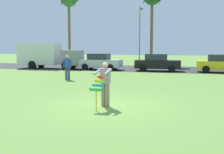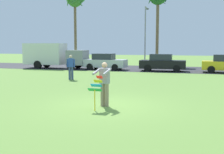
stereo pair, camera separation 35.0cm
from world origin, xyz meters
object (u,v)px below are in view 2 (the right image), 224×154
(kite_held, at_px, (96,87))
(palm_tree_right_near, at_px, (158,0))
(parked_car_silver, at_px, (105,62))
(palm_tree_left_near, at_px, (75,3))
(person_walker_near, at_px, (71,66))
(parked_truck_grey_van, at_px, (52,55))
(streetlight_pole, at_px, (145,32))
(person_kite_flyer, at_px, (104,82))
(parked_car_black, at_px, (162,63))

(kite_held, relative_size, palm_tree_right_near, 0.13)
(parked_car_silver, relative_size, palm_tree_left_near, 0.44)
(kite_held, height_order, person_walker_near, person_walker_near)
(parked_car_silver, relative_size, person_walker_near, 2.46)
(parked_truck_grey_van, bearing_deg, kite_held, -56.56)
(palm_tree_left_near, height_order, streetlight_pole, palm_tree_left_near)
(kite_held, distance_m, person_walker_near, 9.55)
(person_kite_flyer, distance_m, streetlight_pole, 23.47)
(parked_car_silver, xyz_separation_m, parked_car_black, (5.65, -0.00, 0.00))
(palm_tree_left_near, height_order, person_walker_near, palm_tree_left_near)
(person_walker_near, bearing_deg, parked_truck_grey_van, 125.88)
(parked_truck_grey_van, bearing_deg, palm_tree_left_near, 99.82)
(kite_held, bearing_deg, palm_tree_left_near, 115.70)
(person_kite_flyer, bearing_deg, kite_held, -97.38)
(parked_truck_grey_van, bearing_deg, palm_tree_right_near, 38.84)
(person_kite_flyer, relative_size, parked_car_black, 0.41)
(kite_held, relative_size, parked_truck_grey_van, 0.19)
(kite_held, xyz_separation_m, palm_tree_left_near, (-12.67, 26.33, 7.36))
(person_walker_near, bearing_deg, palm_tree_left_near, 113.25)
(parked_truck_grey_van, height_order, parked_car_silver, parked_truck_grey_van)
(palm_tree_right_near, bearing_deg, streetlight_pole, -148.39)
(person_kite_flyer, bearing_deg, parked_truck_grey_van, 124.74)
(streetlight_pole, bearing_deg, kite_held, -84.20)
(kite_held, relative_size, parked_car_black, 0.29)
(kite_held, xyz_separation_m, palm_tree_right_near, (-1.11, 24.62, 6.98))
(kite_held, xyz_separation_m, streetlight_pole, (-2.42, 23.81, 3.14))
(parked_car_black, distance_m, palm_tree_right_near, 10.76)
(kite_held, bearing_deg, streetlight_pole, 95.80)
(palm_tree_left_near, bearing_deg, streetlight_pole, -13.79)
(parked_car_silver, xyz_separation_m, person_walker_near, (0.29, -8.45, 0.16))
(person_kite_flyer, bearing_deg, palm_tree_left_near, 116.44)
(parked_car_silver, bearing_deg, kite_held, -72.72)
(person_kite_flyer, height_order, parked_car_black, person_kite_flyer)
(parked_car_black, relative_size, palm_tree_left_near, 0.44)
(palm_tree_right_near, height_order, streetlight_pole, palm_tree_right_near)
(parked_truck_grey_van, distance_m, streetlight_pole, 11.47)
(parked_car_silver, height_order, streetlight_pole, streetlight_pole)
(kite_held, relative_size, parked_car_silver, 0.29)
(person_kite_flyer, xyz_separation_m, person_walker_near, (-4.98, 7.54, -0.02))
(kite_held, height_order, palm_tree_right_near, palm_tree_right_near)
(parked_truck_grey_van, xyz_separation_m, palm_tree_left_near, (-1.67, 9.67, 6.81))
(parked_truck_grey_van, bearing_deg, streetlight_pole, 39.83)
(palm_tree_left_near, bearing_deg, kite_held, -64.30)
(person_kite_flyer, bearing_deg, parked_car_black, 88.62)
(parked_car_silver, relative_size, palm_tree_right_near, 0.46)
(parked_car_silver, height_order, palm_tree_left_near, palm_tree_left_near)
(palm_tree_right_near, bearing_deg, parked_car_black, -78.76)
(person_kite_flyer, distance_m, parked_truck_grey_van, 19.46)
(parked_truck_grey_van, xyz_separation_m, person_walker_near, (6.11, -8.45, -0.48))
(streetlight_pole, relative_size, person_walker_near, 4.05)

